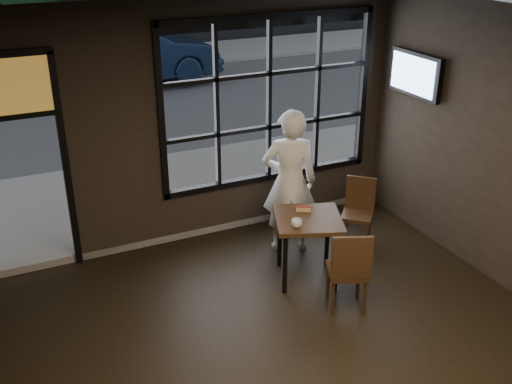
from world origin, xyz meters
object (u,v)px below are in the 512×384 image
chair_near (347,268)px  navy_car (128,55)px  cafe_table (307,248)px  man (289,182)px

chair_near → navy_car: size_ratio=0.21×
chair_near → navy_car: bearing=-68.1°
chair_near → navy_car: 10.58m
navy_car → cafe_table: bearing=173.8°
man → navy_car: size_ratio=0.41×
cafe_table → man: man is taller
man → navy_car: man is taller
man → cafe_table: bearing=100.3°
man → navy_car: (0.19, 9.12, -0.09)m
cafe_table → man: 0.94m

